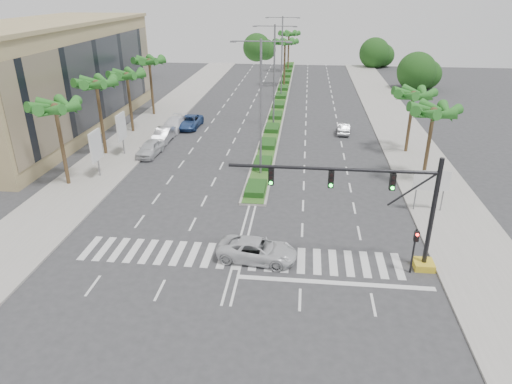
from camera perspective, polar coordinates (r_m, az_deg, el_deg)
ground at (r=29.63m, az=-2.16°, el=-8.10°), size 160.00×160.00×0.00m
footpath_right at (r=48.79m, az=19.41°, el=3.98°), size 6.00×120.00×0.15m
footpath_left at (r=51.11m, az=-16.02°, el=5.32°), size 6.00×120.00×0.15m
median at (r=71.60m, az=3.08°, el=11.52°), size 2.20×75.00×0.20m
median_grass at (r=71.57m, az=3.09°, el=11.62°), size 1.80×75.00×0.04m
building at (r=59.67m, az=-24.49°, el=12.66°), size 12.00×36.00×12.00m
signal_gantry at (r=28.21m, az=16.74°, el=-2.92°), size 12.60×1.20×7.20m
pedestrian_signal at (r=28.57m, az=19.24°, el=-6.15°), size 0.28×0.36×3.00m
direction_sign at (r=36.67m, az=21.07°, el=1.13°), size 2.70×0.11×3.40m
billboard_near at (r=43.03m, az=-19.38°, el=5.43°), size 0.18×2.10×4.35m
billboard_far at (r=48.25m, az=-16.49°, el=7.77°), size 0.18×2.10×4.35m
palm_left_near at (r=41.27m, az=-23.79°, el=9.40°), size 4.57×4.68×7.55m
palm_left_mid at (r=48.13m, az=-19.33°, el=12.44°), size 4.57×4.68×7.95m
palm_left_far at (r=55.45m, az=-15.82°, el=13.67°), size 4.57×4.68×7.35m
palm_left_end at (r=62.80m, az=-13.20°, el=15.45°), size 4.57×4.68×7.75m
palm_right_near at (r=41.33m, az=21.31°, el=9.13°), size 4.57×4.68×7.05m
palm_right_far at (r=48.97m, az=19.08°, el=11.26°), size 4.57×4.68×6.75m
palm_median_a at (r=80.30m, az=3.65°, el=18.02°), size 4.57×4.68×8.05m
palm_median_b at (r=95.22m, az=4.13°, el=18.98°), size 4.57×4.68×8.05m
streetlight_near at (r=39.97m, az=0.61°, el=11.18°), size 5.10×0.25×12.00m
streetlight_mid at (r=55.62m, az=2.29°, el=14.89°), size 5.10×0.25×12.00m
streetlight_far at (r=71.42m, az=3.26°, el=16.95°), size 5.10×0.25×12.00m
car_parked_a at (r=48.08m, az=-13.12°, el=5.33°), size 2.09×4.61×1.53m
car_parked_b at (r=52.27m, az=-11.52°, el=7.00°), size 1.65×4.68×1.54m
car_parked_c at (r=57.14m, az=-8.31°, el=8.67°), size 2.63×5.38×1.47m
car_parked_d at (r=56.28m, az=-10.23°, el=8.33°), size 2.46×5.39×1.53m
car_crossing at (r=28.98m, az=0.16°, el=-7.27°), size 5.26×2.89×1.40m
car_right at (r=55.26m, az=10.95°, el=7.84°), size 1.74×4.00×1.28m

